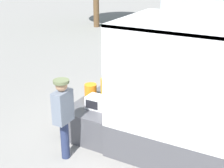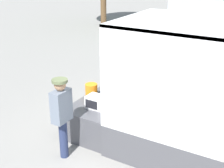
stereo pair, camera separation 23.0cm
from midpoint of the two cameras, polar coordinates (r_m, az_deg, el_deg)
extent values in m
plane|color=gray|center=(7.80, 3.48, -8.83)|extent=(160.00, 160.00, 0.00)
cube|color=#4C4C51|center=(7.08, 17.56, -9.85)|extent=(3.81, 2.29, 0.75)
cube|color=white|center=(5.46, 16.36, -2.46)|extent=(3.81, 0.06, 2.12)
cube|color=white|center=(6.21, 20.15, 10.01)|extent=(3.81, 2.29, 0.06)
cylinder|color=silver|center=(7.57, 11.55, -2.20)|extent=(0.32, 0.32, 0.40)
cube|color=olive|center=(6.71, 18.13, -6.83)|extent=(0.44, 0.32, 0.26)
cube|color=#4C4C51|center=(7.87, -0.30, -5.38)|extent=(1.18, 2.18, 0.75)
cube|color=white|center=(7.25, -1.78, -3.34)|extent=(0.49, 0.35, 0.29)
cube|color=black|center=(7.14, -2.89, -3.77)|extent=(0.32, 0.01, 0.20)
cube|color=black|center=(7.84, 1.65, -1.02)|extent=(0.49, 0.37, 0.36)
cylinder|color=slate|center=(7.75, 2.92, -1.19)|extent=(0.18, 0.20, 0.20)
cylinder|color=orange|center=(7.78, -0.98, -0.64)|extent=(0.04, 0.04, 0.50)
cylinder|color=orange|center=(7.52, 2.78, -1.51)|extent=(0.04, 0.04, 0.50)
cylinder|color=orange|center=(8.12, 0.60, 0.34)|extent=(0.04, 0.04, 0.50)
cylinder|color=orange|center=(7.87, 4.25, -0.45)|extent=(0.04, 0.04, 0.50)
cylinder|color=orange|center=(7.56, 0.88, 0.57)|extent=(0.58, 0.04, 0.04)
cylinder|color=orange|center=(7.91, 2.42, 1.53)|extent=(0.58, 0.04, 0.04)
cylinder|color=orange|center=(7.81, -2.96, -1.21)|extent=(0.30, 0.30, 0.35)
cylinder|color=navy|center=(6.77, -7.88, -9.93)|extent=(0.18, 0.18, 0.87)
cube|color=slate|center=(6.40, -8.23, -4.01)|extent=(0.24, 0.44, 0.68)
sphere|color=tan|center=(6.22, -8.46, -0.17)|extent=(0.24, 0.24, 0.24)
cylinder|color=#606B47|center=(6.18, -8.50, 0.59)|extent=(0.32, 0.32, 0.06)
cylinder|color=brown|center=(19.96, -1.24, 14.78)|extent=(0.36, 0.36, 3.08)
camera|label=1|loc=(0.12, -89.08, 0.37)|focal=50.00mm
camera|label=2|loc=(0.12, 90.92, -0.37)|focal=50.00mm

